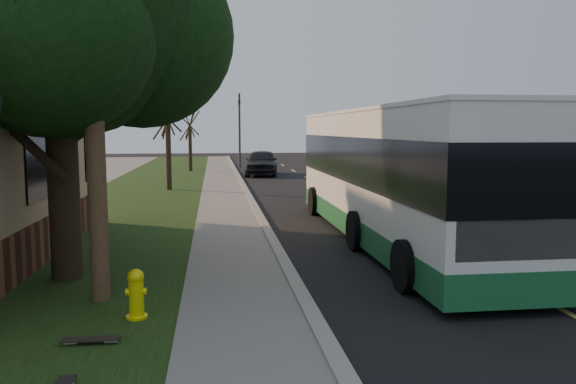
# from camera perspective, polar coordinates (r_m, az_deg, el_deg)

# --- Properties ---
(ground) EXTENTS (120.00, 120.00, 0.00)m
(ground) POSITION_cam_1_polar(r_m,az_deg,el_deg) (8.87, 2.22, -12.36)
(ground) COLOR black
(ground) RESTS_ON ground
(road) EXTENTS (8.00, 80.00, 0.01)m
(road) POSITION_cam_1_polar(r_m,az_deg,el_deg) (19.28, 8.93, -2.18)
(road) COLOR black
(road) RESTS_ON ground
(curb) EXTENTS (0.25, 80.00, 0.12)m
(curb) POSITION_cam_1_polar(r_m,az_deg,el_deg) (18.54, -3.02, -2.28)
(curb) COLOR gray
(curb) RESTS_ON ground
(sidewalk) EXTENTS (2.00, 80.00, 0.08)m
(sidewalk) POSITION_cam_1_polar(r_m,az_deg,el_deg) (18.50, -6.11, -2.39)
(sidewalk) COLOR slate
(sidewalk) RESTS_ON ground
(grass_verge) EXTENTS (5.00, 80.00, 0.07)m
(grass_verge) POSITION_cam_1_polar(r_m,az_deg,el_deg) (18.74, -16.88, -2.53)
(grass_verge) COLOR black
(grass_verge) RESTS_ON ground
(fire_hydrant) EXTENTS (0.32, 0.32, 0.74)m
(fire_hydrant) POSITION_cam_1_polar(r_m,az_deg,el_deg) (8.70, -15.16, -9.97)
(fire_hydrant) COLOR yellow
(fire_hydrant) RESTS_ON grass_verge
(utility_pole) EXTENTS (2.86, 3.21, 9.07)m
(utility_pole) POSITION_cam_1_polar(r_m,az_deg,el_deg) (9.62, -19.46, 16.70)
(utility_pole) COLOR #473321
(utility_pole) RESTS_ON ground
(leafy_tree) EXTENTS (6.30, 6.00, 7.80)m
(leafy_tree) POSITION_cam_1_polar(r_m,az_deg,el_deg) (11.50, -22.22, 17.55)
(leafy_tree) COLOR black
(leafy_tree) RESTS_ON grass_verge
(bare_tree_near) EXTENTS (1.38, 1.21, 4.31)m
(bare_tree_near) POSITION_cam_1_polar(r_m,az_deg,el_deg) (26.37, -12.07, 4.73)
(bare_tree_near) COLOR black
(bare_tree_near) RESTS_ON grass_verge
(bare_tree_far) EXTENTS (1.38, 1.21, 4.03)m
(bare_tree_far) POSITION_cam_1_polar(r_m,az_deg,el_deg) (38.32, -9.92, 5.03)
(bare_tree_far) COLOR black
(bare_tree_far) RESTS_ON grass_verge
(traffic_signal) EXTENTS (0.18, 0.22, 5.50)m
(traffic_signal) POSITION_cam_1_polar(r_m,az_deg,el_deg) (42.32, -4.95, 6.79)
(traffic_signal) COLOR #2D2D30
(traffic_signal) RESTS_ON ground
(transit_bus) EXTENTS (2.85, 12.35, 3.34)m
(transit_bus) POSITION_cam_1_polar(r_m,az_deg,el_deg) (14.51, 10.92, 2.04)
(transit_bus) COLOR silver
(transit_bus) RESTS_ON ground
(skateboard_spare) EXTENTS (0.75, 0.20, 0.07)m
(skateboard_spare) POSITION_cam_1_polar(r_m,az_deg,el_deg) (7.99, -19.41, -13.96)
(skateboard_spare) COLOR black
(skateboard_spare) RESTS_ON grass_verge
(distant_car) EXTENTS (2.47, 4.91, 1.60)m
(distant_car) POSITION_cam_1_polar(r_m,az_deg,el_deg) (34.98, -2.72, 3.02)
(distant_car) COLOR black
(distant_car) RESTS_ON ground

